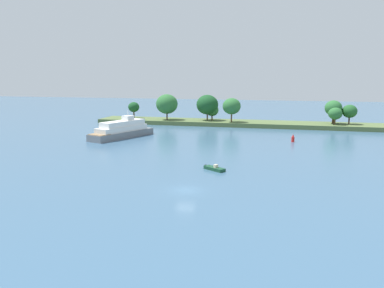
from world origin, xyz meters
name	(u,v)px	position (x,y,z in m)	size (l,w,h in m)	color
ground_plane	(186,190)	(0.00, 0.00, 0.00)	(400.00, 400.00, 0.00)	#3D607F
treeline_island	(231,115)	(-4.71, 71.88, 3.09)	(88.24, 11.34, 9.46)	#566B3D
white_riverboat	(122,130)	(-27.51, 40.58, 1.85)	(11.06, 19.14, 6.73)	slate
fishing_skiff	(214,168)	(1.59, 12.37, 0.29)	(3.96, 3.27, 1.01)	#19472D
channel_buoy_red	(293,139)	(14.12, 44.36, 0.81)	(0.70, 0.70, 1.90)	red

